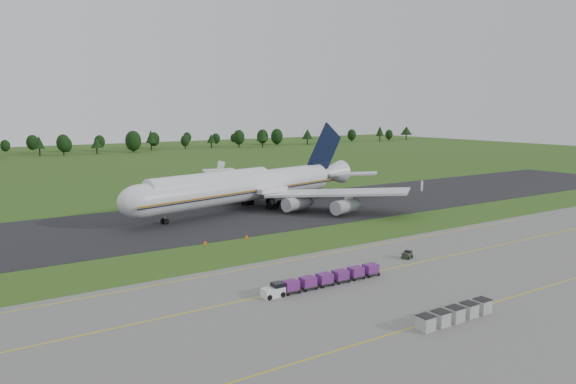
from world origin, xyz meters
TOP-DOWN VIEW (x-y plane):
  - ground at (0.00, 0.00)m, footprint 600.00×600.00m
  - apron at (0.00, -34.00)m, footprint 300.00×52.00m
  - taxiway at (0.00, 28.00)m, footprint 300.00×40.00m
  - apron_markings at (0.00, -26.98)m, footprint 300.00×30.20m
  - aircraft at (15.02, 33.43)m, footprint 71.44×67.66m
  - baggage_train at (-5.16, -22.94)m, footprint 19.12×1.73m
  - utility_cart at (14.70, -19.23)m, footprint 2.04×1.59m
  - uld_row at (-0.27, -41.33)m, footprint 11.29×1.69m
  - edge_markers at (-4.13, 7.03)m, footprint 8.85×0.30m

SIDE VIEW (x-z plane):
  - ground at x=0.00m, z-range 0.00..0.00m
  - apron at x=0.00m, z-range 0.00..0.06m
  - taxiway at x=0.00m, z-range 0.00..0.08m
  - apron_markings at x=0.00m, z-range 0.06..0.07m
  - edge_markers at x=-4.13m, z-range -0.03..0.57m
  - utility_cart at x=14.70m, z-range 0.05..1.03m
  - uld_row at x=-0.27m, z-range 0.06..1.73m
  - baggage_train at x=-5.16m, z-range 0.13..1.80m
  - aircraft at x=15.02m, z-range -4.29..15.73m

